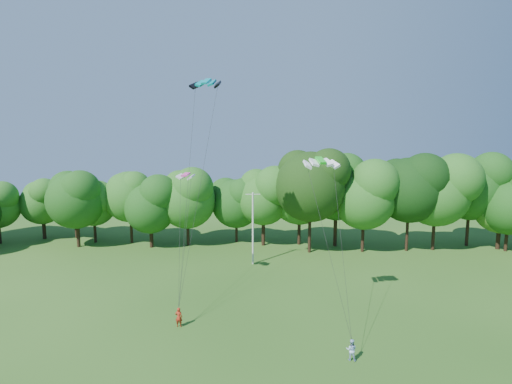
{
  "coord_description": "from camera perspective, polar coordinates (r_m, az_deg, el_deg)",
  "views": [
    {
      "loc": [
        1.03,
        -19.92,
        15.27
      ],
      "look_at": [
        -1.44,
        13.0,
        10.84
      ],
      "focal_mm": 28.0,
      "sensor_mm": 36.0,
      "label": 1
    }
  ],
  "objects": [
    {
      "name": "tree_back_west",
      "position": [
        61.08,
        -24.37,
        0.06
      ],
      "size": [
        8.73,
        8.73,
        12.7
      ],
      "color": "#322214",
      "rests_on": "ground"
    },
    {
      "name": "kite_teal",
      "position": [
        40.51,
        -7.12,
        15.42
      ],
      "size": [
        3.19,
        1.95,
        0.74
      ],
      "rotation": [
        0.0,
        0.0,
        -0.24
      ],
      "color": "#058E9A",
      "rests_on": "ground"
    },
    {
      "name": "utility_pole",
      "position": [
        48.58,
        -0.45,
        -5.12
      ],
      "size": [
        1.77,
        0.32,
        8.86
      ],
      "rotation": [
        0.0,
        0.0,
        0.13
      ],
      "color": "beige",
      "rests_on": "ground"
    },
    {
      "name": "tree_back_east",
      "position": [
        64.18,
        31.63,
        -1.04
      ],
      "size": [
        7.54,
        7.54,
        10.97
      ],
      "color": "#352515",
      "rests_on": "ground"
    },
    {
      "name": "kite_pink",
      "position": [
        40.06,
        -10.01,
        2.47
      ],
      "size": [
        2.02,
        1.44,
        0.38
      ],
      "rotation": [
        0.0,
        0.0,
        -0.33
      ],
      "color": "#E640A0",
      "rests_on": "ground"
    },
    {
      "name": "tree_back_center",
      "position": [
        53.25,
        7.79,
        1.21
      ],
      "size": [
        10.31,
        10.31,
        15.0
      ],
      "color": "#302412",
      "rests_on": "ground"
    },
    {
      "name": "kite_flyer_left",
      "position": [
        34.66,
        -10.97,
        -17.15
      ],
      "size": [
        0.61,
        0.41,
        1.63
      ],
      "primitive_type": "imported",
      "rotation": [
        0.0,
        0.0,
        3.11
      ],
      "color": "#AD2916",
      "rests_on": "ground"
    },
    {
      "name": "kite_green",
      "position": [
        33.19,
        9.22,
        4.49
      ],
      "size": [
        3.09,
        2.04,
        0.59
      ],
      "rotation": [
        0.0,
        0.0,
        0.29
      ],
      "color": "green",
      "rests_on": "ground"
    },
    {
      "name": "kite_flyer_right",
      "position": [
        30.42,
        13.47,
        -21.07
      ],
      "size": [
        0.84,
        0.72,
        1.52
      ],
      "primitive_type": "imported",
      "rotation": [
        0.0,
        0.0,
        2.93
      ],
      "color": "#ACC9EE",
      "rests_on": "ground"
    }
  ]
}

